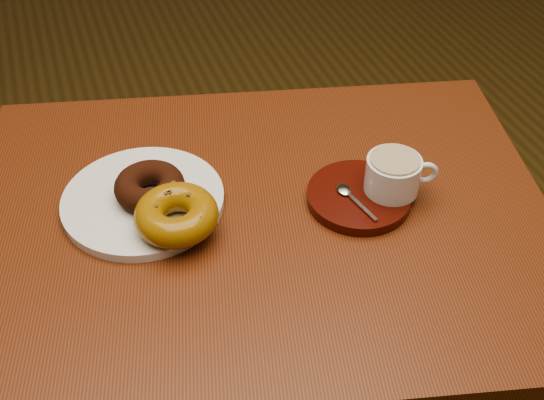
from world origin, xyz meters
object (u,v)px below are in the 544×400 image
object	(u,v)px
donut_plate	(143,200)
saucer	(359,197)
coffee_cup	(394,174)
cafe_table	(260,272)

from	to	relation	value
donut_plate	saucer	size ratio (longest dim) A/B	1.55
coffee_cup	saucer	bearing A→B (deg)	-171.61
saucer	coffee_cup	distance (m)	0.06
donut_plate	saucer	bearing A→B (deg)	-18.14
coffee_cup	cafe_table	bearing A→B (deg)	-171.36
cafe_table	coffee_cup	distance (m)	0.27
donut_plate	coffee_cup	distance (m)	0.37
donut_plate	coffee_cup	size ratio (longest dim) A/B	2.28
cafe_table	donut_plate	world-z (taller)	donut_plate
donut_plate	coffee_cup	bearing A→B (deg)	-16.96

